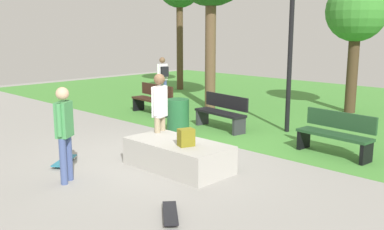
{
  "coord_description": "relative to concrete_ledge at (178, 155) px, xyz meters",
  "views": [
    {
      "loc": [
        6.64,
        -5.92,
        2.63
      ],
      "look_at": [
        0.88,
        -0.01,
        0.99
      ],
      "focal_mm": 40.78,
      "sensor_mm": 36.0,
      "label": 1
    }
  ],
  "objects": [
    {
      "name": "ground_plane",
      "position": [
        -0.88,
        0.4,
        -0.26
      ],
      "size": [
        28.0,
        28.0,
        0.0
      ],
      "primitive_type": "plane",
      "color": "gray"
    },
    {
      "name": "grass_lawn",
      "position": [
        -0.88,
        8.17,
        -0.26
      ],
      "size": [
        26.6,
        12.45,
        0.01
      ],
      "primitive_type": "cube",
      "color": "#478C38",
      "rests_on": "ground_plane"
    },
    {
      "name": "concrete_ledge",
      "position": [
        0.0,
        0.0,
        0.0
      ],
      "size": [
        2.06,
        1.05,
        0.53
      ],
      "primitive_type": "cube",
      "color": "#A8A59E",
      "rests_on": "ground_plane"
    },
    {
      "name": "backpack_on_ledge",
      "position": [
        0.33,
        -0.1,
        0.42
      ],
      "size": [
        0.28,
        0.33,
        0.32
      ],
      "primitive_type": "cube",
      "rotation": [
        0.0,
        0.0,
        1.23
      ],
      "color": "olive",
      "rests_on": "concrete_ledge"
    },
    {
      "name": "skater_performing_trick",
      "position": [
        -0.84,
        -1.87,
        0.71
      ],
      "size": [
        0.35,
        0.38,
        1.67
      ],
      "color": "#3F5184",
      "rests_on": "ground_plane"
    },
    {
      "name": "skater_watching",
      "position": [
        -0.87,
        0.32,
        0.75
      ],
      "size": [
        0.29,
        0.41,
        1.73
      ],
      "color": "tan",
      "rests_on": "ground_plane"
    },
    {
      "name": "skateboard_by_ledge",
      "position": [
        1.51,
        -1.61,
        -0.2
      ],
      "size": [
        0.74,
        0.67,
        0.08
      ],
      "color": "black",
      "rests_on": "ground_plane"
    },
    {
      "name": "skateboard_spare",
      "position": [
        -1.82,
        -1.37,
        -0.2
      ],
      "size": [
        0.64,
        0.76,
        0.08
      ],
      "color": "teal",
      "rests_on": "ground_plane"
    },
    {
      "name": "park_bench_by_oak",
      "position": [
        -1.57,
        3.12,
        0.22
      ],
      "size": [
        1.65,
        0.69,
        0.91
      ],
      "color": "black",
      "rests_on": "ground_plane"
    },
    {
      "name": "park_bench_far_left",
      "position": [
        -4.5,
        3.25,
        0.22
      ],
      "size": [
        1.64,
        0.63,
        0.91
      ],
      "color": "#331E14",
      "rests_on": "ground_plane"
    },
    {
      "name": "park_bench_far_right",
      "position": [
        1.72,
        2.94,
        0.22
      ],
      "size": [
        1.64,
        0.61,
        0.91
      ],
      "color": "#1E4223",
      "rests_on": "ground_plane"
    },
    {
      "name": "tree_slender_maple",
      "position": [
        -0.18,
        7.76,
        2.81
      ],
      "size": [
        1.86,
        1.86,
        4.08
      ],
      "color": "#42301E",
      "rests_on": "grass_lawn"
    },
    {
      "name": "lamp_post",
      "position": [
        -0.17,
        4.08,
        2.69
      ],
      "size": [
        0.28,
        0.28,
        4.95
      ],
      "color": "black",
      "rests_on": "ground_plane"
    },
    {
      "name": "trash_bin",
      "position": [
        -1.78,
        1.72,
        0.21
      ],
      "size": [
        0.54,
        0.54,
        0.94
      ],
      "primitive_type": "cylinder",
      "color": "#1E592D",
      "rests_on": "ground_plane"
    },
    {
      "name": "pedestrian_with_backpack",
      "position": [
        -6.03,
        5.03,
        0.7
      ],
      "size": [
        0.4,
        0.42,
        1.62
      ],
      "color": "#3F5184",
      "rests_on": "ground_plane"
    }
  ]
}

